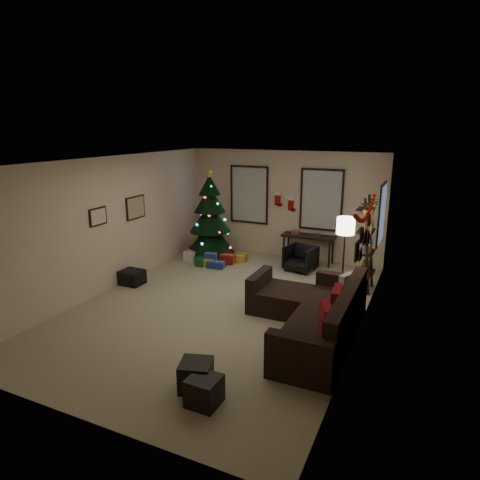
% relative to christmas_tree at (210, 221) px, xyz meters
% --- Properties ---
extents(floor, '(7.00, 7.00, 0.00)m').
position_rel_christmas_tree_xyz_m(floor, '(1.67, -2.63, -0.96)').
color(floor, tan).
rests_on(floor, ground).
extents(ceiling, '(7.00, 7.00, 0.00)m').
position_rel_christmas_tree_xyz_m(ceiling, '(1.67, -2.63, 1.74)').
color(ceiling, white).
rests_on(ceiling, floor).
extents(wall_back, '(5.00, 0.00, 5.00)m').
position_rel_christmas_tree_xyz_m(wall_back, '(1.67, 0.87, 0.39)').
color(wall_back, beige).
rests_on(wall_back, floor).
extents(wall_front, '(5.00, 0.00, 5.00)m').
position_rel_christmas_tree_xyz_m(wall_front, '(1.67, -6.13, 0.39)').
color(wall_front, beige).
rests_on(wall_front, floor).
extents(wall_left, '(0.00, 7.00, 7.00)m').
position_rel_christmas_tree_xyz_m(wall_left, '(-0.83, -2.63, 0.39)').
color(wall_left, beige).
rests_on(wall_left, floor).
extents(wall_right, '(0.00, 7.00, 7.00)m').
position_rel_christmas_tree_xyz_m(wall_right, '(4.17, -2.63, 0.39)').
color(wall_right, beige).
rests_on(wall_right, floor).
extents(window_back_left, '(1.05, 0.06, 1.50)m').
position_rel_christmas_tree_xyz_m(window_back_left, '(0.72, 0.84, 0.59)').
color(window_back_left, '#728CB2').
rests_on(window_back_left, wall_back).
extents(window_back_right, '(1.05, 0.06, 1.50)m').
position_rel_christmas_tree_xyz_m(window_back_right, '(2.62, 0.84, 0.59)').
color(window_back_right, '#728CB2').
rests_on(window_back_right, wall_back).
extents(window_right_wall, '(0.06, 0.90, 1.30)m').
position_rel_christmas_tree_xyz_m(window_right_wall, '(4.14, -0.08, 0.54)').
color(window_right_wall, '#728CB2').
rests_on(window_right_wall, wall_right).
extents(christmas_tree, '(1.24, 1.24, 2.31)m').
position_rel_christmas_tree_xyz_m(christmas_tree, '(0.00, 0.00, 0.00)').
color(christmas_tree, black).
rests_on(christmas_tree, floor).
extents(presents, '(1.50, 1.01, 0.30)m').
position_rel_christmas_tree_xyz_m(presents, '(0.26, -0.42, -0.84)').
color(presents, maroon).
rests_on(presents, floor).
extents(sofa, '(1.94, 2.81, 0.88)m').
position_rel_christmas_tree_xyz_m(sofa, '(3.50, -2.92, -0.67)').
color(sofa, black).
rests_on(sofa, floor).
extents(pillow_red_a, '(0.30, 0.48, 0.47)m').
position_rel_christmas_tree_xyz_m(pillow_red_a, '(3.88, -3.75, -0.32)').
color(pillow_red_a, maroon).
rests_on(pillow_red_a, sofa).
extents(pillow_red_b, '(0.17, 0.49, 0.48)m').
position_rel_christmas_tree_xyz_m(pillow_red_b, '(3.88, -3.07, -0.32)').
color(pillow_red_b, maroon).
rests_on(pillow_red_b, sofa).
extents(pillow_cream, '(0.25, 0.40, 0.39)m').
position_rel_christmas_tree_xyz_m(pillow_cream, '(3.88, -2.18, -0.33)').
color(pillow_cream, beige).
rests_on(pillow_cream, sofa).
extents(ottoman_near, '(0.49, 0.49, 0.38)m').
position_rel_christmas_tree_xyz_m(ottoman_near, '(2.54, -5.07, -0.77)').
color(ottoman_near, black).
rests_on(ottoman_near, floor).
extents(ottoman_far, '(0.39, 0.39, 0.36)m').
position_rel_christmas_tree_xyz_m(ottoman_far, '(2.79, -5.30, -0.78)').
color(ottoman_far, black).
rests_on(ottoman_far, floor).
extents(desk, '(1.29, 0.46, 0.70)m').
position_rel_christmas_tree_xyz_m(desk, '(2.40, 0.59, -0.34)').
color(desk, black).
rests_on(desk, floor).
extents(desk_chair, '(0.69, 0.66, 0.61)m').
position_rel_christmas_tree_xyz_m(desk_chair, '(2.41, -0.06, -0.65)').
color(desk_chair, black).
rests_on(desk_chair, floor).
extents(bookshelf, '(0.30, 0.57, 1.94)m').
position_rel_christmas_tree_xyz_m(bookshelf, '(3.97, -0.68, -0.02)').
color(bookshelf, black).
rests_on(bookshelf, floor).
extents(potted_plant, '(0.60, 0.61, 0.51)m').
position_rel_christmas_tree_xyz_m(potted_plant, '(3.97, -0.90, 0.87)').
color(potted_plant, '#4C4C4C').
rests_on(potted_plant, bookshelf).
extents(floor_lamp, '(0.34, 0.34, 1.61)m').
position_rel_christmas_tree_xyz_m(floor_lamp, '(3.62, -1.28, 0.39)').
color(floor_lamp, black).
rests_on(floor_lamp, floor).
extents(art_map, '(0.04, 0.60, 0.50)m').
position_rel_christmas_tree_xyz_m(art_map, '(-0.81, -1.88, 0.60)').
color(art_map, black).
rests_on(art_map, wall_left).
extents(art_abstract, '(0.04, 0.45, 0.35)m').
position_rel_christmas_tree_xyz_m(art_abstract, '(-0.81, -3.02, 0.62)').
color(art_abstract, black).
rests_on(art_abstract, wall_left).
extents(gallery, '(0.03, 1.25, 0.54)m').
position_rel_christmas_tree_xyz_m(gallery, '(4.15, -2.71, 0.62)').
color(gallery, black).
rests_on(gallery, wall_right).
extents(garland, '(0.08, 1.90, 0.30)m').
position_rel_christmas_tree_xyz_m(garland, '(4.12, -2.45, 1.02)').
color(garland, '#A5140C').
rests_on(garland, wall_right).
extents(stocking_left, '(0.20, 0.05, 0.36)m').
position_rel_christmas_tree_xyz_m(stocking_left, '(1.52, 0.77, 0.55)').
color(stocking_left, '#990F0C').
rests_on(stocking_left, wall_back).
extents(stocking_right, '(0.20, 0.05, 0.36)m').
position_rel_christmas_tree_xyz_m(stocking_right, '(1.85, 0.85, 0.44)').
color(stocking_right, '#990F0C').
rests_on(stocking_right, wall_back).
extents(storage_bin, '(0.61, 0.41, 0.30)m').
position_rel_christmas_tree_xyz_m(storage_bin, '(-0.67, -2.41, -0.80)').
color(storage_bin, black).
rests_on(storage_bin, floor).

